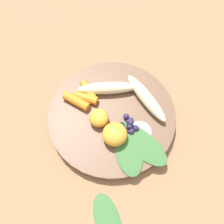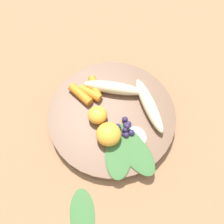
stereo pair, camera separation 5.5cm
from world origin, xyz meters
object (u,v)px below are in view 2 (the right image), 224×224
Objects in this scene: bowl at (112,116)px; kale_leaf_stray at (82,215)px; banana_peeled_right at (149,105)px; orange_segment_near at (109,134)px; banana_peeled_left at (114,88)px.

kale_leaf_stray is (0.18, 0.12, -0.01)m from bowl.
orange_segment_near is at bearing 109.09° from banana_peeled_right.
banana_peeled_right is (-0.07, 0.04, 0.03)m from bowl.
banana_peeled_left is at bearing 41.27° from banana_peeled_right.
kale_leaf_stray is at bearing 33.28° from bowl.
banana_peeled_left is at bearing -134.62° from bowl.
orange_segment_near is 0.51× the size of kale_leaf_stray.
banana_peeled_right is (-0.03, 0.08, 0.00)m from banana_peeled_left.
banana_peeled_right is at bearing 177.50° from orange_segment_near.
banana_peeled_left is 1.38× the size of kale_leaf_stray.
kale_leaf_stray is at bearing 86.98° from banana_peeled_left.
banana_peeled_right is at bearing 149.65° from bowl.
banana_peeled_right is 2.68× the size of orange_segment_near.
bowl is at bearing -138.33° from orange_segment_near.
bowl reaches higher than kale_leaf_stray.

